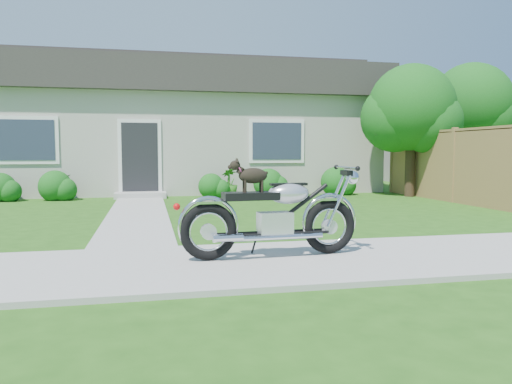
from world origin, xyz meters
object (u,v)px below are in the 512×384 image
tree_near (417,112)px  motorcycle_with_dog (274,215)px  fence (454,165)px  potted_plant_right (230,182)px  house (185,126)px  potted_plant_left (58,187)px  tree_far (475,108)px

tree_near → motorcycle_with_dog: (-6.00, -7.26, -1.86)m
fence → potted_plant_right: bearing=152.2°
house → fence: size_ratio=1.90×
fence → tree_near: size_ratio=1.76×
tree_near → potted_plant_left: (-9.82, 1.13, -2.07)m
tree_near → tree_far: size_ratio=0.84×
house → potted_plant_left: (-3.63, -3.44, -1.82)m
tree_near → motorcycle_with_dog: tree_near is taller
tree_far → potted_plant_right: 9.82m
fence → potted_plant_right: size_ratio=8.05×
house → tree_near: (6.18, -4.58, 0.25)m
fence → tree_near: bearing=94.2°
fence → tree_near: tree_near is taller
house → tree_far: 10.42m
tree_far → potted_plant_left: size_ratio=6.55×
potted_plant_left → house: bearing=43.5°
fence → potted_plant_left: 10.34m
tree_near → tree_far: (4.11, 3.12, 0.46)m
potted_plant_right → tree_far: bearing=12.1°
fence → potted_plant_right: 6.02m
house → potted_plant_left: size_ratio=18.45×
potted_plant_right → fence: bearing=-27.8°
tree_far → fence: bearing=-129.8°
potted_plant_right → tree_near: bearing=-12.3°
tree_near → potted_plant_left: bearing=173.4°
potted_plant_right → motorcycle_with_dog: motorcycle_with_dog is taller
fence → potted_plant_left: (-9.94, 2.80, -0.60)m
fence → tree_near: (-0.12, 1.67, 1.47)m
tree_near → potted_plant_left: size_ratio=5.51×
potted_plant_right → house: bearing=106.2°
tree_far → potted_plant_left: (-13.93, -1.99, -2.53)m
tree_far → motorcycle_with_dog: tree_far is taller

